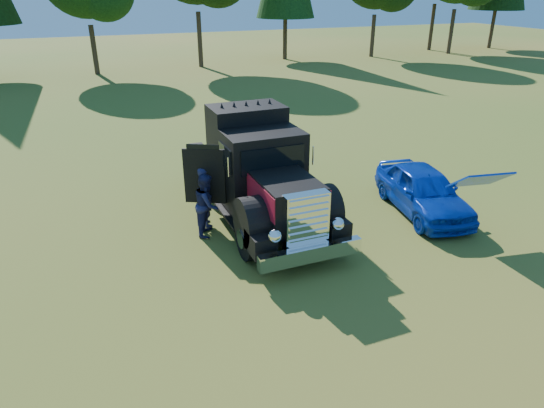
{
  "coord_description": "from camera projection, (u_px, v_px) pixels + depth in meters",
  "views": [
    {
      "loc": [
        -5.85,
        -9.31,
        6.06
      ],
      "look_at": [
        -1.63,
        1.06,
        0.97
      ],
      "focal_mm": 32.0,
      "sensor_mm": 36.0,
      "label": 1
    }
  ],
  "objects": [
    {
      "name": "diamond_t_truck",
      "position": [
        258.0,
        174.0,
        13.36
      ],
      "size": [
        3.27,
        7.16,
        3.0
      ],
      "color": "black",
      "rests_on": "ground"
    },
    {
      "name": "spectator_far",
      "position": [
        207.0,
        204.0,
        12.6
      ],
      "size": [
        0.92,
        1.01,
        1.68
      ],
      "primitive_type": "imported",
      "rotation": [
        0.0,
        0.0,
        1.13
      ],
      "color": "#1D2844",
      "rests_on": "ground"
    },
    {
      "name": "spectator_near",
      "position": [
        206.0,
        196.0,
        13.06
      ],
      "size": [
        0.41,
        0.62,
        1.69
      ],
      "primitive_type": "imported",
      "rotation": [
        0.0,
        0.0,
        1.58
      ],
      "color": "#1B1E40",
      "rests_on": "ground"
    },
    {
      "name": "hotrod_coupe",
      "position": [
        423.0,
        190.0,
        13.9
      ],
      "size": [
        2.25,
        4.31,
        1.89
      ],
      "color": "#0726AD",
      "rests_on": "ground"
    },
    {
      "name": "ground",
      "position": [
        347.0,
        245.0,
        12.36
      ],
      "size": [
        120.0,
        120.0,
        0.0
      ],
      "primitive_type": "plane",
      "color": "#38601C",
      "rests_on": "ground"
    }
  ]
}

